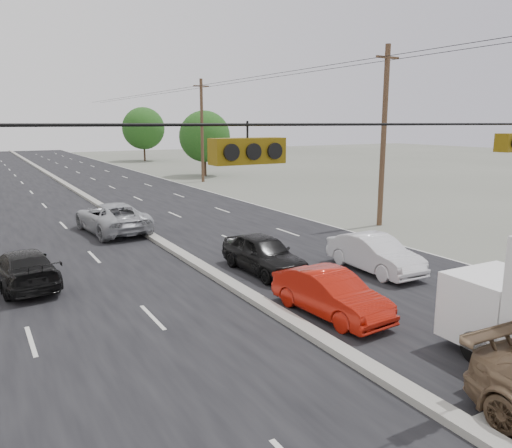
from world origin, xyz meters
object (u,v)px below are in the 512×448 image
(tree_right_far, at_px, (143,128))
(oncoming_far, at_px, (112,218))
(red_sedan, at_px, (330,294))
(queue_car_a, at_px, (264,254))
(utility_pole_right_c, at_px, (202,130))
(tree_right_mid, at_px, (205,136))
(oncoming_near, at_px, (23,269))
(utility_pole_right_b, at_px, (384,136))
(queue_car_b, at_px, (375,254))

(tree_right_far, xyz_separation_m, oncoming_far, (-17.40, -49.28, -4.15))
(red_sedan, bearing_deg, queue_car_a, 79.36)
(utility_pole_right_c, relative_size, red_sedan, 2.39)
(tree_right_mid, relative_size, tree_right_far, 0.88)
(red_sedan, height_order, oncoming_near, red_sedan)
(queue_car_a, bearing_deg, tree_right_mid, 67.84)
(tree_right_far, bearing_deg, oncoming_far, -109.45)
(tree_right_mid, bearing_deg, red_sedan, -108.98)
(utility_pole_right_c, distance_m, tree_right_far, 30.20)
(utility_pole_right_c, bearing_deg, tree_right_mid, 63.43)
(red_sedan, height_order, oncoming_far, oncoming_far)
(tree_right_far, relative_size, oncoming_far, 1.40)
(utility_pole_right_b, relative_size, oncoming_near, 2.15)
(utility_pole_right_b, bearing_deg, queue_car_a, -156.36)
(tree_right_mid, height_order, queue_car_b, tree_right_mid)
(utility_pole_right_b, relative_size, utility_pole_right_c, 1.00)
(queue_car_b, xyz_separation_m, oncoming_far, (-7.21, 12.46, 0.09))
(red_sedan, relative_size, oncoming_far, 0.72)
(queue_car_b, height_order, oncoming_far, oncoming_far)
(queue_car_a, relative_size, oncoming_near, 0.95)
(utility_pole_right_b, bearing_deg, oncoming_far, 157.63)
(oncoming_far, bearing_deg, utility_pole_right_b, 152.50)
(oncoming_far, bearing_deg, queue_car_b, 114.94)
(red_sedan, xyz_separation_m, oncoming_near, (-7.86, 7.72, -0.02))
(tree_right_far, distance_m, red_sedan, 66.31)
(utility_pole_right_b, relative_size, tree_right_far, 1.23)
(queue_car_b, bearing_deg, tree_right_mid, 77.38)
(queue_car_b, bearing_deg, oncoming_near, 159.58)
(tree_right_mid, xyz_separation_m, tree_right_far, (1.00, 25.00, 0.62))
(utility_pole_right_b, distance_m, tree_right_far, 55.11)
(queue_car_a, distance_m, queue_car_b, 4.41)
(utility_pole_right_c, height_order, tree_right_mid, utility_pole_right_c)
(utility_pole_right_c, relative_size, oncoming_far, 1.72)
(tree_right_mid, distance_m, oncoming_far, 29.51)
(utility_pole_right_b, xyz_separation_m, tree_right_mid, (2.50, 30.00, -0.77))
(utility_pole_right_b, height_order, oncoming_far, utility_pole_right_b)
(utility_pole_right_c, xyz_separation_m, oncoming_near, (-18.96, -26.82, -4.43))
(tree_right_mid, height_order, tree_right_far, tree_right_far)
(utility_pole_right_b, bearing_deg, oncoming_near, -174.53)
(utility_pole_right_c, xyz_separation_m, queue_car_a, (-10.55, -29.62, -4.36))
(red_sedan, bearing_deg, oncoming_far, 96.09)
(red_sedan, relative_size, oncoming_near, 0.90)
(utility_pole_right_c, relative_size, queue_car_b, 2.28)
(utility_pole_right_c, height_order, oncoming_near, utility_pole_right_c)
(red_sedan, xyz_separation_m, queue_car_b, (4.41, 2.80, 0.03))
(utility_pole_right_b, distance_m, oncoming_far, 15.63)
(tree_right_mid, xyz_separation_m, queue_car_b, (-9.19, -36.74, -3.61))
(tree_right_far, xyz_separation_m, queue_car_a, (-14.05, -59.62, -4.21))
(tree_right_mid, xyz_separation_m, oncoming_near, (-21.46, -31.82, -3.66))
(tree_right_mid, relative_size, queue_car_a, 1.62)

